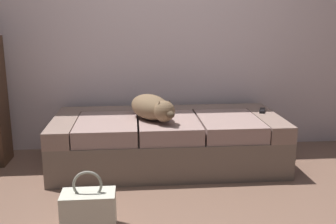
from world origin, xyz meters
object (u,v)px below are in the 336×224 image
object	(u,v)px
couch	(167,141)
tv_remote	(262,111)
dog_tan	(153,108)
handbag	(89,210)

from	to	relation	value
couch	tv_remote	bearing A→B (deg)	6.12
couch	dog_tan	distance (m)	0.36
dog_tan	couch	bearing A→B (deg)	38.55
couch	tv_remote	xyz separation A→B (m)	(0.85, 0.09, 0.23)
tv_remote	handbag	xyz separation A→B (m)	(-1.42, -1.14, -0.32)
tv_remote	couch	bearing A→B (deg)	-152.71
tv_remote	handbag	bearing A→B (deg)	-120.13
couch	tv_remote	distance (m)	0.89
dog_tan	tv_remote	size ratio (longest dim) A/B	3.75
dog_tan	tv_remote	xyz separation A→B (m)	(0.99, 0.20, -0.09)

